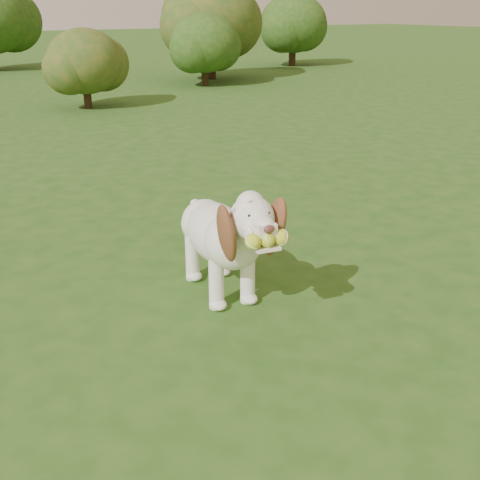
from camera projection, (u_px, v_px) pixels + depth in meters
ground at (236, 325)px, 3.04m from camera, size 80.00×80.00×0.00m
dog at (224, 233)px, 3.21m from camera, size 0.46×1.08×0.70m
shrub_h at (293, 23)px, 15.84m from camera, size 1.77×1.77×1.83m
shrub_f at (210, 18)px, 12.80m from camera, size 2.08×2.08×2.16m
shrub_d at (204, 43)px, 11.86m from camera, size 1.35×1.35×1.40m
shrub_c at (84, 61)px, 9.25m from camera, size 1.17×1.17×1.21m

